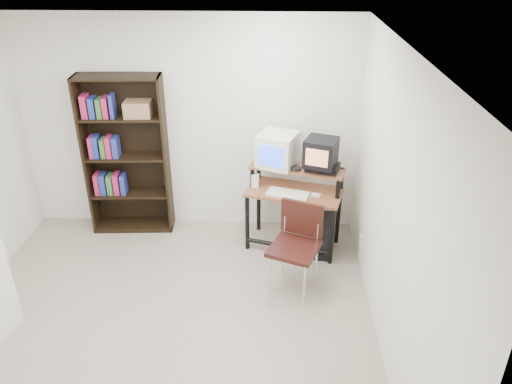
{
  "coord_description": "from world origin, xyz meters",
  "views": [
    {
      "loc": [
        1.0,
        -3.56,
        3.34
      ],
      "look_at": [
        0.83,
        1.1,
        0.91
      ],
      "focal_mm": 35.0,
      "sensor_mm": 36.0,
      "label": 1
    }
  ],
  "objects_px": {
    "computer_desk": "(295,195)",
    "pc_tower": "(325,235)",
    "crt_monitor": "(277,150)",
    "bookshelf": "(127,154)",
    "school_chair": "(297,238)",
    "crt_tv": "(321,152)"
  },
  "relations": [
    {
      "from": "computer_desk",
      "to": "pc_tower",
      "type": "bearing_deg",
      "value": -3.17
    },
    {
      "from": "computer_desk",
      "to": "crt_monitor",
      "type": "height_order",
      "value": "crt_monitor"
    },
    {
      "from": "crt_monitor",
      "to": "pc_tower",
      "type": "height_order",
      "value": "crt_monitor"
    },
    {
      "from": "pc_tower",
      "to": "school_chair",
      "type": "distance_m",
      "value": 0.82
    },
    {
      "from": "pc_tower",
      "to": "computer_desk",
      "type": "bearing_deg",
      "value": 169.64
    },
    {
      "from": "school_chair",
      "to": "computer_desk",
      "type": "bearing_deg",
      "value": 112.26
    },
    {
      "from": "computer_desk",
      "to": "bookshelf",
      "type": "relative_size",
      "value": 0.6
    },
    {
      "from": "computer_desk",
      "to": "crt_tv",
      "type": "distance_m",
      "value": 0.6
    },
    {
      "from": "crt_tv",
      "to": "bookshelf",
      "type": "xyz_separation_m",
      "value": [
        -2.27,
        0.36,
        -0.21
      ]
    },
    {
      "from": "computer_desk",
      "to": "bookshelf",
      "type": "height_order",
      "value": "bookshelf"
    },
    {
      "from": "computer_desk",
      "to": "school_chair",
      "type": "distance_m",
      "value": 0.77
    },
    {
      "from": "computer_desk",
      "to": "school_chair",
      "type": "relative_size",
      "value": 1.25
    },
    {
      "from": "crt_monitor",
      "to": "crt_tv",
      "type": "height_order",
      "value": "crt_tv"
    },
    {
      "from": "pc_tower",
      "to": "bookshelf",
      "type": "relative_size",
      "value": 0.23
    },
    {
      "from": "computer_desk",
      "to": "school_chair",
      "type": "bearing_deg",
      "value": -74.49
    },
    {
      "from": "computer_desk",
      "to": "pc_tower",
      "type": "height_order",
      "value": "computer_desk"
    },
    {
      "from": "crt_monitor",
      "to": "crt_tv",
      "type": "relative_size",
      "value": 1.23
    },
    {
      "from": "crt_monitor",
      "to": "computer_desk",
      "type": "bearing_deg",
      "value": -18.45
    },
    {
      "from": "pc_tower",
      "to": "bookshelf",
      "type": "xyz_separation_m",
      "value": [
        -2.37,
        0.48,
        0.78
      ]
    },
    {
      "from": "pc_tower",
      "to": "bookshelf",
      "type": "bearing_deg",
      "value": 176.4
    },
    {
      "from": "crt_monitor",
      "to": "pc_tower",
      "type": "distance_m",
      "value": 1.15
    },
    {
      "from": "pc_tower",
      "to": "school_chair",
      "type": "height_order",
      "value": "school_chair"
    }
  ]
}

